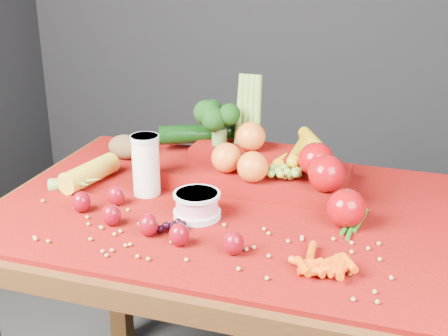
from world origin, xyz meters
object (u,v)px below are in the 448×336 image
(produce_mound, at_px, (259,162))
(yogurt_bowl, at_px, (197,204))
(milk_glass, at_px, (146,163))
(table, at_px, (221,244))

(produce_mound, bearing_deg, yogurt_bowl, -110.43)
(milk_glass, bearing_deg, table, -1.42)
(produce_mound, bearing_deg, milk_glass, -150.19)
(milk_glass, distance_m, yogurt_bowl, 0.19)
(table, bearing_deg, yogurt_bowl, -112.02)
(milk_glass, bearing_deg, yogurt_bowl, -27.13)
(table, bearing_deg, milk_glass, 178.58)
(table, bearing_deg, produce_mound, 70.44)
(table, xyz_separation_m, milk_glass, (-0.20, 0.00, 0.19))
(table, distance_m, produce_mound, 0.23)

